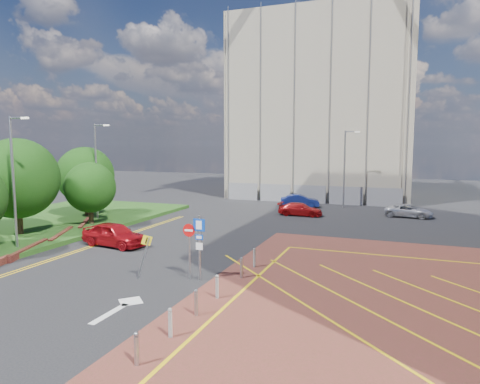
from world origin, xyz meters
The scene contains 18 objects.
ground centered at (0.00, 0.00, 0.00)m, with size 140.00×140.00×0.00m, color black.
grass_bed centered at (-18.00, 6.00, 0.15)m, with size 14.00×32.00×0.30m, color #244817.
retaining_wall centered at (-11.80, 2.00, 0.20)m, with size 6.06×20.33×0.40m.
tree_b centered at (-15.50, 5.00, 4.24)m, with size 5.60×5.60×6.74m.
tree_c centered at (-13.50, 10.00, 3.19)m, with size 4.00×4.00×4.90m.
tree_d centered at (-16.50, 13.00, 3.87)m, with size 5.00×5.00×6.08m.
lamp_left_near centered at (-12.42, 2.00, 4.66)m, with size 1.53×0.16×8.00m.
lamp_left_far centered at (-14.42, 12.00, 4.66)m, with size 1.53×0.16×8.00m.
lamp_back centered at (4.08, 28.00, 4.36)m, with size 1.53×0.16×8.00m.
sign_cluster centered at (0.30, 0.98, 1.95)m, with size 1.17×0.12×3.20m.
warning_sign centered at (-2.01, 0.07, 1.43)m, with size 0.83×0.43×2.24m.
bollard_row centered at (2.30, -1.67, 0.47)m, with size 0.14×11.14×0.90m.
construction_building centered at (0.00, 40.00, 11.00)m, with size 21.20×19.20×22.00m, color #9F9382.
construction_fence centered at (1.00, 30.00, 1.00)m, with size 21.60×0.06×2.00m, color gray.
car_red_left centered at (-7.80, 5.36, 0.77)m, with size 1.83×4.54×1.55m, color maroon.
car_blue_back centered at (-0.31, 26.54, 0.66)m, with size 1.40×4.02×1.32m, color navy.
car_red_back centered at (0.91, 21.35, 0.59)m, with size 1.66×4.09×1.19m, color #A00D0F.
car_silver_back centered at (10.31, 23.98, 0.58)m, with size 1.92×4.16×1.15m, color silver.
Camera 1 is at (9.51, -17.31, 6.65)m, focal length 32.00 mm.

